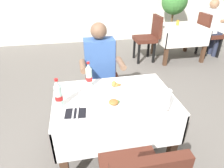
# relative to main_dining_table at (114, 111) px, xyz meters

# --- Properties ---
(ground_plane) EXTENTS (11.00, 11.00, 0.00)m
(ground_plane) POSITION_rel_main_dining_table_xyz_m (-0.12, 0.10, -0.55)
(ground_plane) COLOR #66605B
(main_dining_table) EXTENTS (1.13, 0.76, 0.73)m
(main_dining_table) POSITION_rel_main_dining_table_xyz_m (0.00, 0.00, 0.00)
(main_dining_table) COLOR white
(main_dining_table) RESTS_ON ground
(chair_far_diner_seat) EXTENTS (0.44, 0.50, 0.97)m
(chair_far_diner_seat) POSITION_rel_main_dining_table_xyz_m (0.00, 0.77, 0.00)
(chair_far_diner_seat) COLOR #4C2319
(chair_far_diner_seat) RESTS_ON ground
(seated_diner_far) EXTENTS (0.50, 0.46, 1.26)m
(seated_diner_far) POSITION_rel_main_dining_table_xyz_m (-0.04, 0.66, 0.16)
(seated_diner_far) COLOR #282D42
(seated_diner_far) RESTS_ON ground
(plate_near_camera) EXTENTS (0.25, 0.25, 0.05)m
(plate_near_camera) POSITION_rel_main_dining_table_xyz_m (-0.03, -0.13, 0.19)
(plate_near_camera) COLOR white
(plate_near_camera) RESTS_ON main_dining_table
(plate_far_diner) EXTENTS (0.25, 0.25, 0.07)m
(plate_far_diner) POSITION_rel_main_dining_table_xyz_m (0.04, 0.17, 0.19)
(plate_far_diner) COLOR white
(plate_far_diner) RESTS_ON main_dining_table
(beer_glass_left) EXTENTS (0.07, 0.07, 0.21)m
(beer_glass_left) POSITION_rel_main_dining_table_xyz_m (0.37, -0.31, 0.28)
(beer_glass_left) COLOR white
(beer_glass_left) RESTS_ON main_dining_table
(cola_bottle_primary) EXTENTS (0.06, 0.06, 0.27)m
(cola_bottle_primary) POSITION_rel_main_dining_table_xyz_m (-0.21, 0.23, 0.29)
(cola_bottle_primary) COLOR silver
(cola_bottle_primary) RESTS_ON main_dining_table
(cola_bottle_secondary) EXTENTS (0.07, 0.07, 0.27)m
(cola_bottle_secondary) POSITION_rel_main_dining_table_xyz_m (-0.49, -0.06, 0.29)
(cola_bottle_secondary) COLOR silver
(cola_bottle_secondary) RESTS_ON main_dining_table
(napkin_cutlery_set) EXTENTS (0.18, 0.19, 0.01)m
(napkin_cutlery_set) POSITION_rel_main_dining_table_xyz_m (-0.36, -0.19, 0.18)
(napkin_cutlery_set) COLOR black
(napkin_cutlery_set) RESTS_ON main_dining_table
(background_dining_table) EXTENTS (0.99, 0.84, 0.73)m
(background_dining_table) POSITION_rel_main_dining_table_xyz_m (1.96, 2.45, -0.00)
(background_dining_table) COLOR white
(background_dining_table) RESTS_ON ground
(background_chair_left) EXTENTS (0.50, 0.44, 0.97)m
(background_chair_left) POSITION_rel_main_dining_table_xyz_m (1.26, 2.45, 0.00)
(background_chair_left) COLOR #4C2319
(background_chair_left) RESTS_ON ground
(background_chair_right) EXTENTS (0.50, 0.44, 0.97)m
(background_chair_right) POSITION_rel_main_dining_table_xyz_m (2.66, 2.45, 0.00)
(background_chair_right) COLOR #4C2319
(background_chair_right) RESTS_ON ground
(background_patron) EXTENTS (0.46, 0.50, 1.26)m
(background_patron) POSITION_rel_main_dining_table_xyz_m (2.71, 2.45, 0.16)
(background_patron) COLOR #282D42
(background_patron) RESTS_ON ground
(background_table_tumbler) EXTENTS (0.06, 0.06, 0.11)m
(background_table_tumbler) POSITION_rel_main_dining_table_xyz_m (1.92, 2.52, 0.23)
(background_table_tumbler) COLOR #C68928
(background_table_tumbler) RESTS_ON background_dining_table
(potted_plant_corner) EXTENTS (0.65, 0.65, 1.41)m
(potted_plant_corner) POSITION_rel_main_dining_table_xyz_m (2.30, 3.54, 0.46)
(potted_plant_corner) COLOR brown
(potted_plant_corner) RESTS_ON ground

